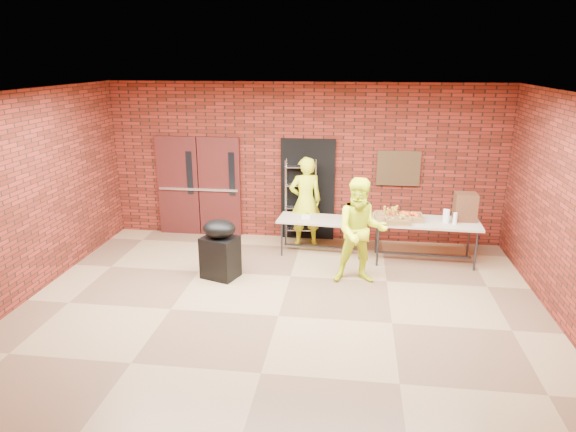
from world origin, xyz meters
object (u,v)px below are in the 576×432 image
Objects in this scene: table_left at (322,222)px; covered_grill at (220,249)px; table_right at (426,224)px; wire_rack at (301,201)px; volunteer_man at (361,231)px; volunteer_woman at (305,201)px; coffee_dispenser at (465,207)px.

table_left is 1.65× the size of covered_grill.
table_left is 1.93m from table_right.
covered_grill is (-1.17, -2.04, -0.33)m from wire_rack.
volunteer_man is (1.21, -1.92, 0.05)m from wire_rack.
volunteer_woman reaches higher than table_right.
table_left is 0.95× the size of volunteer_woman.
covered_grill is at bearing -162.93° from coffee_dispenser.
volunteer_woman is (0.12, -0.22, 0.05)m from wire_rack.
table_left is at bearing -58.26° from wire_rack.
volunteer_woman is at bearing 116.73° from volunteer_man.
table_left is 3.38× the size of coffee_dispenser.
volunteer_man reaches higher than coffee_dispenser.
table_right is at bearing 146.29° from volunteer_woman.
table_right is 3.76m from covered_grill.
wire_rack is 0.94× the size of volunteer_man.
volunteer_woman is at bearing 170.21° from coffee_dispenser.
covered_grill is at bearing -159.24° from table_right.
table_right is at bearing -168.66° from coffee_dispenser.
table_right is 3.88× the size of coffee_dispenser.
wire_rack is 1.63× the size of covered_grill.
wire_rack is 3.34× the size of coffee_dispenser.
table_right is 0.78m from coffee_dispenser.
table_right is at bearing 35.63° from volunteer_man.
volunteer_man is (-1.19, -1.05, 0.17)m from table_right.
coffee_dispenser is at bearing 26.39° from volunteer_man.
wire_rack is 2.55m from table_right.
coffee_dispenser is 0.49× the size of covered_grill.
covered_grill is 2.27m from volunteer_woman.
wire_rack reaches higher than table_left.
table_right is at bearing -24.63° from wire_rack.
table_right is 1.60m from volunteer_man.
wire_rack reaches higher than coffee_dispenser.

